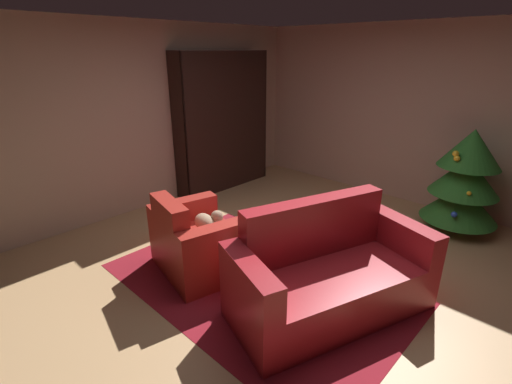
% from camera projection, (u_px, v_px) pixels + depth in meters
% --- Properties ---
extents(ground_plane, '(6.77, 6.77, 0.00)m').
position_uv_depth(ground_plane, '(291.00, 272.00, 3.91)').
color(ground_plane, tan).
extents(wall_back, '(5.49, 0.06, 2.58)m').
position_uv_depth(wall_back, '(417.00, 116.00, 5.37)').
color(wall_back, tan).
rests_on(wall_back, ground).
extents(wall_left, '(0.06, 5.76, 2.58)m').
position_uv_depth(wall_left, '(143.00, 119.00, 5.19)').
color(wall_left, tan).
rests_on(wall_left, ground).
extents(area_rug, '(2.91, 1.88, 0.01)m').
position_uv_depth(area_rug, '(257.00, 283.00, 3.73)').
color(area_rug, maroon).
rests_on(area_rug, ground).
extents(bookshelf_unit, '(0.33, 1.73, 2.19)m').
position_uv_depth(bookshelf_unit, '(227.00, 126.00, 6.07)').
color(bookshelf_unit, black).
rests_on(bookshelf_unit, ground).
extents(armchair_red, '(1.11, 0.96, 0.85)m').
position_uv_depth(armchair_red, '(197.00, 243.00, 3.86)').
color(armchair_red, maroon).
rests_on(armchair_red, ground).
extents(couch_red, '(1.36, 1.95, 0.97)m').
position_uv_depth(couch_red, '(328.00, 276.00, 3.27)').
color(couch_red, maroon).
rests_on(couch_red, ground).
extents(coffee_table, '(0.65, 0.65, 0.45)m').
position_uv_depth(coffee_table, '(251.00, 244.00, 3.67)').
color(coffee_table, black).
rests_on(coffee_table, ground).
extents(book_stack_on_table, '(0.24, 0.17, 0.10)m').
position_uv_depth(book_stack_on_table, '(256.00, 236.00, 3.62)').
color(book_stack_on_table, '#CFB652').
rests_on(book_stack_on_table, coffee_table).
extents(bottle_on_table, '(0.07, 0.07, 0.22)m').
position_uv_depth(bottle_on_table, '(244.00, 240.00, 3.46)').
color(bottle_on_table, '#116222').
rests_on(bottle_on_table, coffee_table).
extents(decorated_tree, '(0.91, 0.91, 1.32)m').
position_uv_depth(decorated_tree, '(465.00, 180.00, 4.60)').
color(decorated_tree, brown).
rests_on(decorated_tree, ground).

